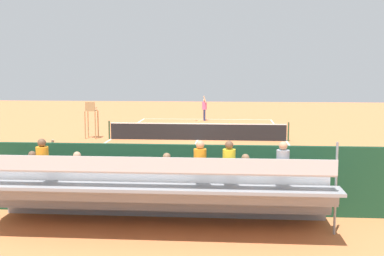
% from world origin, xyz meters
% --- Properties ---
extents(ground_plane, '(60.00, 60.00, 0.00)m').
position_xyz_m(ground_plane, '(0.00, 0.00, 0.00)').
color(ground_plane, '#D17542').
extents(court_line_markings, '(10.10, 22.20, 0.01)m').
position_xyz_m(court_line_markings, '(0.00, -0.04, 0.00)').
color(court_line_markings, white).
rests_on(court_line_markings, ground).
extents(tennis_net, '(10.30, 0.10, 1.07)m').
position_xyz_m(tennis_net, '(0.00, 0.00, 0.50)').
color(tennis_net, black).
rests_on(tennis_net, ground).
extents(backdrop_wall, '(18.00, 0.16, 2.00)m').
position_xyz_m(backdrop_wall, '(0.00, 14.00, 1.00)').
color(backdrop_wall, '#194228').
rests_on(backdrop_wall, ground).
extents(bleacher_stand, '(9.06, 2.40, 2.48)m').
position_xyz_m(bleacher_stand, '(0.10, 15.39, 0.99)').
color(bleacher_stand, gray).
rests_on(bleacher_stand, ground).
extents(umpire_chair, '(0.67, 0.67, 2.14)m').
position_xyz_m(umpire_chair, '(6.20, -0.20, 1.31)').
color(umpire_chair, '#A88456').
rests_on(umpire_chair, ground).
extents(courtside_bench, '(1.80, 0.40, 0.93)m').
position_xyz_m(courtside_bench, '(-2.24, 13.27, 0.56)').
color(courtside_bench, '#234C2D').
rests_on(courtside_bench, ground).
extents(equipment_bag, '(0.90, 0.36, 0.36)m').
position_xyz_m(equipment_bag, '(-0.23, 13.40, 0.18)').
color(equipment_bag, '#B22D2D').
rests_on(equipment_bag, ground).
extents(tennis_player, '(0.42, 0.55, 1.93)m').
position_xyz_m(tennis_player, '(0.15, -10.07, 1.02)').
color(tennis_player, navy).
rests_on(tennis_player, ground).
extents(tennis_racket, '(0.48, 0.54, 0.03)m').
position_xyz_m(tennis_racket, '(0.56, -9.53, 0.01)').
color(tennis_racket, black).
rests_on(tennis_racket, ground).
extents(tennis_ball_near, '(0.07, 0.07, 0.07)m').
position_xyz_m(tennis_ball_near, '(2.23, -6.32, 0.03)').
color(tennis_ball_near, '#CCDB33').
rests_on(tennis_ball_near, ground).
extents(tennis_ball_far, '(0.07, 0.07, 0.07)m').
position_xyz_m(tennis_ball_far, '(-1.79, -8.49, 0.03)').
color(tennis_ball_far, '#CCDB33').
rests_on(tennis_ball_far, ground).
extents(line_judge, '(0.43, 0.55, 1.93)m').
position_xyz_m(line_judge, '(3.79, 13.07, 1.02)').
color(line_judge, '#232328').
rests_on(line_judge, ground).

